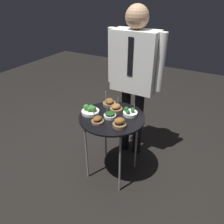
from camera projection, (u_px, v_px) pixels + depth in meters
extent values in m
plane|color=black|center=(112.00, 171.00, 2.49)|extent=(8.00, 8.00, 0.00)
cylinder|color=black|center=(112.00, 117.00, 2.13)|extent=(0.65, 0.65, 0.02)
cylinder|color=gray|center=(120.00, 164.00, 2.08)|extent=(0.02, 0.02, 0.71)
cylinder|color=gray|center=(86.00, 151.00, 2.24)|extent=(0.02, 0.02, 0.71)
cylinder|color=gray|center=(136.00, 142.00, 2.37)|extent=(0.02, 0.02, 0.71)
cylinder|color=gray|center=(106.00, 132.00, 2.54)|extent=(0.02, 0.02, 0.71)
cylinder|color=white|center=(110.00, 116.00, 2.10)|extent=(0.12, 0.12, 0.03)
ellipsoid|color=#194219|center=(110.00, 113.00, 2.09)|extent=(0.10, 0.10, 0.03)
cylinder|color=#939399|center=(107.00, 108.00, 2.08)|extent=(0.01, 0.01, 0.18)
cylinder|color=brown|center=(98.00, 122.00, 2.02)|extent=(0.12, 0.12, 0.02)
ellipsoid|color=brown|center=(97.00, 119.00, 2.01)|extent=(0.09, 0.11, 0.04)
cylinder|color=#939399|center=(94.00, 115.00, 2.00)|extent=(0.01, 0.01, 0.16)
cylinder|color=brown|center=(109.00, 104.00, 2.32)|extent=(0.14, 0.14, 0.03)
ellipsoid|color=brown|center=(109.00, 101.00, 2.30)|extent=(0.13, 0.14, 0.04)
cylinder|color=#939399|center=(106.00, 98.00, 2.30)|extent=(0.01, 0.01, 0.16)
cylinder|color=brown|center=(119.00, 125.00, 1.96)|extent=(0.13, 0.13, 0.03)
ellipsoid|color=brown|center=(120.00, 121.00, 1.94)|extent=(0.13, 0.13, 0.06)
cylinder|color=brown|center=(116.00, 110.00, 2.21)|extent=(0.13, 0.13, 0.03)
ellipsoid|color=#93602D|center=(116.00, 106.00, 2.19)|extent=(0.09, 0.11, 0.04)
cylinder|color=#939399|center=(118.00, 103.00, 2.21)|extent=(0.01, 0.01, 0.14)
cylinder|color=white|center=(90.00, 112.00, 2.17)|extent=(0.18, 0.18, 0.03)
sphere|color=#387F2D|center=(93.00, 109.00, 2.13)|extent=(0.06, 0.06, 0.06)
sphere|color=#387F2D|center=(91.00, 107.00, 2.16)|extent=(0.05, 0.05, 0.05)
sphere|color=#387F2D|center=(86.00, 107.00, 2.16)|extent=(0.06, 0.06, 0.06)
sphere|color=#387F2D|center=(89.00, 109.00, 2.14)|extent=(0.04, 0.04, 0.04)
cylinder|color=white|center=(130.00, 113.00, 2.14)|extent=(0.14, 0.14, 0.03)
sphere|color=#236023|center=(133.00, 111.00, 2.12)|extent=(0.03, 0.03, 0.03)
sphere|color=#236023|center=(133.00, 109.00, 2.15)|extent=(0.03, 0.03, 0.03)
sphere|color=#236023|center=(126.00, 109.00, 2.14)|extent=(0.05, 0.05, 0.05)
sphere|color=#236023|center=(128.00, 112.00, 2.10)|extent=(0.04, 0.04, 0.04)
cylinder|color=#939399|center=(134.00, 110.00, 2.10)|extent=(0.01, 0.01, 0.13)
cylinder|color=black|center=(125.00, 120.00, 2.66)|extent=(0.11, 0.11, 0.84)
cylinder|color=black|center=(138.00, 124.00, 2.59)|extent=(0.11, 0.11, 0.84)
cube|color=white|center=(135.00, 62.00, 2.26)|extent=(0.47, 0.23, 0.63)
cube|color=black|center=(130.00, 57.00, 2.13)|extent=(0.06, 0.01, 0.38)
cylinder|color=white|center=(112.00, 56.00, 2.36)|extent=(0.08, 0.08, 0.58)
cylinder|color=white|center=(161.00, 63.00, 2.13)|extent=(0.08, 0.08, 0.58)
sphere|color=tan|center=(137.00, 17.00, 2.04)|extent=(0.23, 0.23, 0.23)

